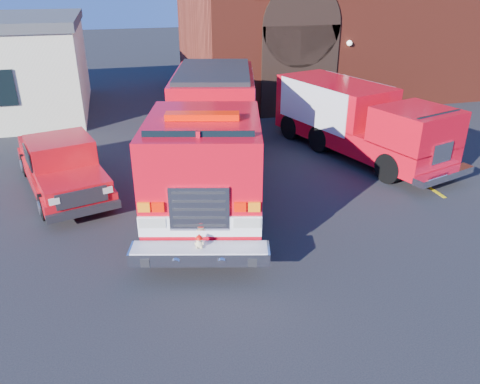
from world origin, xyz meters
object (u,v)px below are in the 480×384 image
object	(u,v)px
fire_engine	(211,134)
pickup_truck	(61,165)
secondary_truck	(357,119)
fire_station	(328,10)

from	to	relation	value
fire_engine	pickup_truck	xyz separation A→B (m)	(-4.48, 0.66, -0.81)
pickup_truck	secondary_truck	xyz separation A→B (m)	(10.10, 0.66, 0.50)
fire_engine	pickup_truck	world-z (taller)	fire_engine
fire_engine	fire_station	bearing A→B (deg)	52.36
fire_station	secondary_truck	size ratio (longest dim) A/B	1.95
pickup_truck	fire_engine	bearing A→B (deg)	-8.39
fire_station	secondary_truck	xyz separation A→B (m)	(-3.33, -10.30, -2.93)
fire_station	pickup_truck	world-z (taller)	fire_station
fire_station	fire_engine	size ratio (longest dim) A/B	1.44
fire_engine	secondary_truck	bearing A→B (deg)	13.19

